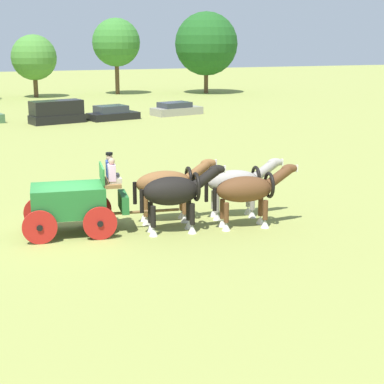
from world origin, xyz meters
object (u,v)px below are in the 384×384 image
at_px(parked_vehicle_d, 57,112).
at_px(parked_vehicle_f, 176,109).
at_px(parked_vehicle_e, 112,114).
at_px(show_wagon, 73,201).
at_px(draft_horse_rear_near, 168,185).
at_px(draft_horse_rear_off, 175,192).
at_px(draft_horse_lead_near, 237,183).
at_px(draft_horse_lead_off, 248,190).

bearing_deg(parked_vehicle_d, parked_vehicle_f, 9.26).
bearing_deg(parked_vehicle_e, show_wagon, -106.40).
bearing_deg(parked_vehicle_d, show_wagon, -97.91).
bearing_deg(draft_horse_rear_near, parked_vehicle_e, 79.95).
bearing_deg(draft_horse_rear_off, draft_horse_lead_near, 18.59).
relative_size(draft_horse_lead_off, parked_vehicle_e, 0.70).
bearing_deg(show_wagon, draft_horse_rear_off, -18.70).
bearing_deg(parked_vehicle_e, draft_horse_rear_off, -99.97).
relative_size(draft_horse_rear_near, draft_horse_lead_near, 1.02).
bearing_deg(draft_horse_rear_off, parked_vehicle_f, 70.23).
relative_size(draft_horse_lead_off, parked_vehicle_d, 0.69).
distance_m(draft_horse_rear_near, parked_vehicle_e, 29.39).
bearing_deg(parked_vehicle_e, parked_vehicle_f, 11.45).
relative_size(show_wagon, parked_vehicle_f, 1.15).
relative_size(parked_vehicle_d, parked_vehicle_e, 1.01).
bearing_deg(draft_horse_lead_near, parked_vehicle_e, 85.04).
xyz_separation_m(draft_horse_rear_off, parked_vehicle_f, (11.29, 31.42, -0.93)).
xyz_separation_m(draft_horse_lead_off, parked_vehicle_e, (2.72, 30.57, -0.83)).
bearing_deg(parked_vehicle_e, draft_horse_lead_off, -95.09).
bearing_deg(draft_horse_lead_near, draft_horse_rear_near, 172.21).
xyz_separation_m(draft_horse_rear_near, parked_vehicle_d, (0.53, 28.41, -0.51)).
bearing_deg(draft_horse_rear_near, show_wagon, -176.92).
xyz_separation_m(draft_horse_lead_off, parked_vehicle_d, (-1.87, 30.05, -0.46)).
relative_size(draft_horse_rear_off, parked_vehicle_f, 0.63).
distance_m(draft_horse_rear_near, draft_horse_lead_off, 2.91).
bearing_deg(show_wagon, parked_vehicle_f, 64.37).
relative_size(draft_horse_rear_off, draft_horse_lead_off, 0.97).
bearing_deg(draft_horse_lead_near, show_wagon, 178.40).
bearing_deg(parked_vehicle_d, draft_horse_rear_off, -91.39).
relative_size(show_wagon, draft_horse_rear_near, 1.77).
relative_size(draft_horse_rear_near, parked_vehicle_e, 0.70).
height_order(draft_horse_rear_off, parked_vehicle_f, draft_horse_rear_off).
distance_m(draft_horse_rear_off, draft_horse_lead_off, 2.61).
relative_size(show_wagon, draft_horse_rear_off, 1.82).
height_order(draft_horse_rear_near, parked_vehicle_d, draft_horse_rear_near).
bearing_deg(parked_vehicle_d, draft_horse_lead_off, -86.45).
bearing_deg(draft_horse_rear_near, draft_horse_lead_near, -7.79).
bearing_deg(draft_horse_lead_off, draft_horse_lead_near, 81.82).
height_order(show_wagon, parked_vehicle_f, show_wagon).
distance_m(draft_horse_rear_near, draft_horse_rear_off, 1.30).
xyz_separation_m(parked_vehicle_d, parked_vehicle_e, (4.59, 0.51, -0.37)).
height_order(draft_horse_rear_near, parked_vehicle_f, draft_horse_rear_near).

